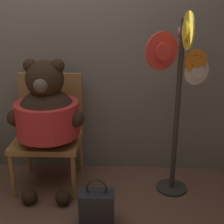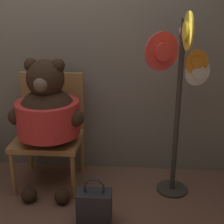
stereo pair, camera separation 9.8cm
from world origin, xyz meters
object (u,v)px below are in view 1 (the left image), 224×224
object	(u,v)px
chair	(49,127)
handbag_on_ground	(97,207)
hat_display_rack	(180,84)
teddy_bear	(47,115)

from	to	relation	value
chair	handbag_on_ground	xyz separation A→B (m)	(0.49, -0.64, -0.40)
hat_display_rack	handbag_on_ground	distance (m)	1.18
teddy_bear	hat_display_rack	xyz separation A→B (m)	(1.11, 0.02, 0.27)
chair	handbag_on_ground	world-z (taller)	chair
hat_display_rack	handbag_on_ground	size ratio (longest dim) A/B	4.03
teddy_bear	handbag_on_ground	distance (m)	0.87
teddy_bear	handbag_on_ground	size ratio (longest dim) A/B	3.09
hat_display_rack	handbag_on_ground	bearing A→B (deg)	-143.81
chair	hat_display_rack	bearing A→B (deg)	-7.93
chair	teddy_bear	bearing A→B (deg)	-77.88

